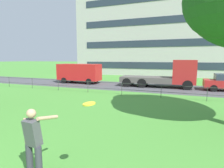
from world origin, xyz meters
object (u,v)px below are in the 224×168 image
object	(u,v)px
person_thrower	(33,141)
apartment_building_background	(155,36)
panel_van_center	(79,72)
flatbed_truck_far_left	(168,75)
frisbee	(89,104)

from	to	relation	value
person_thrower	apartment_building_background	xyz separation A→B (m)	(-2.40, 34.28, 6.26)
person_thrower	panel_van_center	distance (m)	17.97
person_thrower	flatbed_truck_far_left	bearing A→B (deg)	83.76
flatbed_truck_far_left	apartment_building_background	world-z (taller)	apartment_building_background
apartment_building_background	flatbed_truck_far_left	bearing A→B (deg)	-77.04
apartment_building_background	person_thrower	bearing A→B (deg)	-86.00
frisbee	flatbed_truck_far_left	distance (m)	16.16
panel_van_center	apartment_building_background	size ratio (longest dim) A/B	0.19
frisbee	panel_van_center	bearing A→B (deg)	121.66
person_thrower	apartment_building_background	distance (m)	34.93
flatbed_truck_far_left	apartment_building_background	distance (m)	19.51
person_thrower	frisbee	size ratio (longest dim) A/B	4.55
panel_van_center	apartment_building_background	bearing A→B (deg)	72.13
flatbed_truck_far_left	apartment_building_background	xyz separation A→B (m)	(-4.16, 18.10, 5.98)
person_thrower	frisbee	world-z (taller)	frisbee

